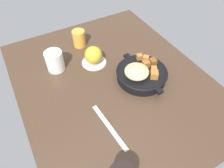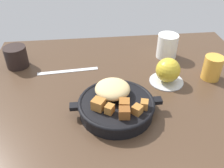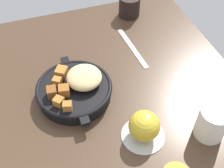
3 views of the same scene
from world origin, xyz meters
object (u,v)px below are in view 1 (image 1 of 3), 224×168
butter_knife (109,127)px  white_creamer_pitcher (55,61)px  cast_iron_skillet (141,73)px  red_apple (93,55)px  juice_glass_amber (79,38)px

butter_knife → white_creamer_pitcher: 38.33cm
cast_iron_skillet → red_apple: size_ratio=3.24×
red_apple → juice_glass_amber: red_apple is taller
butter_knife → juice_glass_amber: 49.41cm
butter_knife → white_creamer_pitcher: (37.53, 6.45, 4.37)cm
red_apple → white_creamer_pitcher: white_creamer_pitcher is taller
white_creamer_pitcher → juice_glass_amber: white_creamer_pitcher is taller
butter_knife → white_creamer_pitcher: size_ratio=2.34×
cast_iron_skillet → butter_knife: bearing=122.0°
cast_iron_skillet → butter_knife: (-14.34, 22.95, -2.89)cm
butter_knife → red_apple: bearing=-21.0°
cast_iron_skillet → juice_glass_amber: (34.02, 13.59, 0.99)cm
butter_knife → juice_glass_amber: size_ratio=2.62×
cast_iron_skillet → butter_knife: 27.22cm
butter_knife → cast_iron_skillet: bearing=-62.3°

